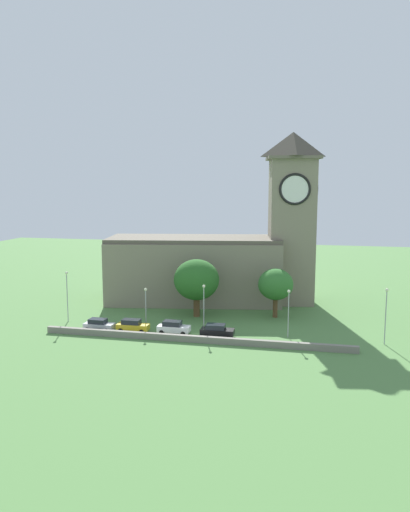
% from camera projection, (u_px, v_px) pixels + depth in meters
% --- Properties ---
extents(ground_plane, '(200.00, 200.00, 0.00)m').
position_uv_depth(ground_plane, '(218.00, 311.00, 85.46)').
color(ground_plane, '#517F42').
extents(church, '(38.65, 17.47, 30.35)m').
position_uv_depth(church, '(222.00, 254.00, 91.67)').
color(church, gray).
rests_on(church, ground).
extents(quay_barrier, '(43.34, 0.70, 0.90)m').
position_uv_depth(quay_barrier, '(194.00, 339.00, 68.63)').
color(quay_barrier, gray).
rests_on(quay_barrier, ground).
extents(car_silver, '(4.48, 2.18, 1.81)m').
position_uv_depth(car_silver, '(99.00, 325.00, 73.81)').
color(car_silver, silver).
rests_on(car_silver, ground).
extents(car_yellow, '(4.70, 2.08, 1.86)m').
position_uv_depth(car_yellow, '(133.00, 326.00, 73.32)').
color(car_yellow, gold).
rests_on(car_yellow, ground).
extents(car_white, '(4.65, 2.17, 1.89)m').
position_uv_depth(car_white, '(173.00, 327.00, 72.38)').
color(car_white, silver).
rests_on(car_white, ground).
extents(car_black, '(4.74, 2.36, 1.84)m').
position_uv_depth(car_black, '(217.00, 331.00, 70.82)').
color(car_black, black).
rests_on(car_black, ground).
extents(streetlamp_west_end, '(0.44, 0.44, 7.93)m').
position_uv_depth(streetlamp_west_end, '(67.00, 289.00, 78.27)').
color(streetlamp_west_end, '#9EA0A5').
rests_on(streetlamp_west_end, ground).
extents(streetlamp_west_mid, '(0.44, 0.44, 6.06)m').
position_uv_depth(streetlamp_west_mid, '(146.00, 301.00, 75.00)').
color(streetlamp_west_mid, '#9EA0A5').
rests_on(streetlamp_west_mid, ground).
extents(streetlamp_central, '(0.44, 0.44, 6.97)m').
position_uv_depth(streetlamp_central, '(204.00, 300.00, 72.86)').
color(streetlamp_central, '#9EA0A5').
rests_on(streetlamp_central, ground).
extents(streetlamp_east_mid, '(0.44, 0.44, 6.79)m').
position_uv_depth(streetlamp_east_mid, '(289.00, 305.00, 70.32)').
color(streetlamp_east_mid, '#9EA0A5').
rests_on(streetlamp_east_mid, ground).
extents(streetlamp_east_end, '(0.44, 0.44, 7.67)m').
position_uv_depth(streetlamp_east_end, '(386.00, 308.00, 67.05)').
color(streetlamp_east_end, '#9EA0A5').
rests_on(streetlamp_east_end, ground).
extents(tree_by_tower, '(7.33, 7.33, 9.36)m').
position_uv_depth(tree_by_tower, '(197.00, 280.00, 81.24)').
color(tree_by_tower, brown).
rests_on(tree_by_tower, ground).
extents(tree_riverside_west, '(5.62, 5.62, 7.95)m').
position_uv_depth(tree_riverside_west, '(276.00, 285.00, 80.81)').
color(tree_riverside_west, brown).
rests_on(tree_riverside_west, ground).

